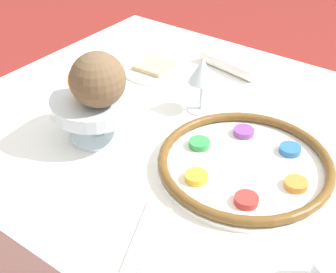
# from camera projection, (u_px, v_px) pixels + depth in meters

# --- Properties ---
(dining_table) EXTENTS (1.20, 0.93, 0.76)m
(dining_table) POSITION_uv_depth(u_px,v_px,m) (201.00, 247.00, 1.28)
(dining_table) COLOR white
(dining_table) RESTS_ON ground_plane
(seder_plate) EXTENTS (0.35, 0.35, 0.03)m
(seder_plate) POSITION_uv_depth(u_px,v_px,m) (245.00, 163.00, 0.94)
(seder_plate) COLOR white
(seder_plate) RESTS_ON dining_table
(wine_glass) EXTENTS (0.07, 0.07, 0.14)m
(wine_glass) POSITION_uv_depth(u_px,v_px,m) (202.00, 73.00, 1.08)
(wine_glass) COLOR silver
(wine_glass) RESTS_ON dining_table
(fruit_stand) EXTENTS (0.19, 0.19, 0.10)m
(fruit_stand) POSITION_uv_depth(u_px,v_px,m) (96.00, 107.00, 1.01)
(fruit_stand) COLOR silver
(fruit_stand) RESTS_ON dining_table
(orange_fruit) EXTENTS (0.08, 0.08, 0.08)m
(orange_fruit) POSITION_uv_depth(u_px,v_px,m) (88.00, 81.00, 0.96)
(orange_fruit) COLOR orange
(orange_fruit) RESTS_ON fruit_stand
(coconut) EXTENTS (0.11, 0.11, 0.11)m
(coconut) POSITION_uv_depth(u_px,v_px,m) (98.00, 80.00, 0.93)
(coconut) COLOR brown
(coconut) RESTS_ON fruit_stand
(bread_plate) EXTENTS (0.19, 0.19, 0.02)m
(bread_plate) POSITION_uv_depth(u_px,v_px,m) (155.00, 68.00, 1.30)
(bread_plate) COLOR silver
(bread_plate) RESTS_ON dining_table
(napkin_roll) EXTENTS (0.18, 0.07, 0.04)m
(napkin_roll) POSITION_uv_depth(u_px,v_px,m) (228.00, 65.00, 1.29)
(napkin_roll) COLOR white
(napkin_roll) RESTS_ON dining_table
(fork_left) EXTENTS (0.09, 0.18, 0.01)m
(fork_left) POSITION_uv_depth(u_px,v_px,m) (154.00, 246.00, 0.78)
(fork_left) COLOR silver
(fork_left) RESTS_ON dining_table
(fork_right) EXTENTS (0.09, 0.17, 0.01)m
(fork_right) POSITION_uv_depth(u_px,v_px,m) (140.00, 238.00, 0.80)
(fork_right) COLOR silver
(fork_right) RESTS_ON dining_table
(spoon) EXTENTS (0.16, 0.07, 0.01)m
(spoon) POSITION_uv_depth(u_px,v_px,m) (237.00, 66.00, 1.33)
(spoon) COLOR silver
(spoon) RESTS_ON dining_table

